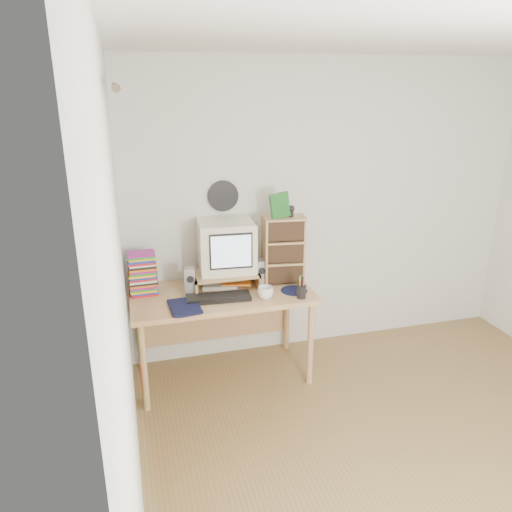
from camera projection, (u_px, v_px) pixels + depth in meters
floor at (430, 469)px, 3.13m from camera, size 3.50×3.50×0.00m
ceiling at (492, 36)px, 2.30m from camera, size 3.50×3.50×0.00m
back_wall at (329, 210)px, 4.30m from camera, size 3.50×0.00×3.50m
left_wall at (125, 325)px, 2.28m from camera, size 0.00×3.50×3.50m
curtain at (132, 302)px, 2.76m from camera, size 0.00×2.20×2.20m
wall_disc at (223, 196)px, 3.99m from camera, size 0.25×0.02×0.25m
desk at (220, 305)px, 3.98m from camera, size 1.40×0.70×0.75m
monitor_riser at (225, 276)px, 3.95m from camera, size 0.52×0.30×0.12m
crt_monitor at (227, 246)px, 3.93m from camera, size 0.45×0.45×0.40m
speaker_left at (190, 281)px, 3.80m from camera, size 0.09×0.09×0.22m
speaker_right at (261, 273)px, 3.98m from camera, size 0.08×0.08×0.21m
keyboard at (219, 298)px, 3.74m from camera, size 0.49×0.19×0.03m
dvd_stack at (143, 276)px, 3.80m from camera, size 0.21×0.15×0.29m
cd_rack at (284, 250)px, 3.98m from camera, size 0.35×0.22×0.55m
mug at (265, 293)px, 3.75m from camera, size 0.14×0.14×0.09m
diary at (170, 307)px, 3.56m from camera, size 0.27×0.21×0.05m
mousepad at (294, 290)px, 3.90m from camera, size 0.24×0.24×0.00m
pen_cup at (302, 289)px, 3.75m from camera, size 0.08×0.08×0.14m
papers at (227, 283)px, 4.00m from camera, size 0.31×0.26×0.04m
red_box at (202, 300)px, 3.69m from camera, size 0.08×0.05×0.04m
game_box at (280, 206)px, 3.83m from camera, size 0.16×0.06×0.20m
webcam at (291, 211)px, 3.88m from camera, size 0.06×0.06×0.09m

